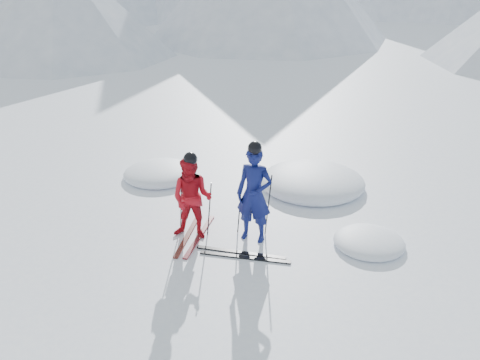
# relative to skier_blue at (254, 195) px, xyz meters

# --- Properties ---
(ground) EXTENTS (160.00, 160.00, 0.00)m
(ground) POSITION_rel_skier_blue_xyz_m (1.21, -0.19, -0.96)
(ground) COLOR white
(ground) RESTS_ON ground
(skier_blue) EXTENTS (0.78, 0.59, 1.91)m
(skier_blue) POSITION_rel_skier_blue_xyz_m (0.00, 0.00, 0.00)
(skier_blue) COLOR #0E1555
(skier_blue) RESTS_ON ground
(skier_red) EXTENTS (0.84, 0.67, 1.67)m
(skier_red) POSITION_rel_skier_blue_xyz_m (-1.19, -0.12, -0.12)
(skier_red) COLOR #B50E1A
(skier_red) RESTS_ON ground
(pole_blue_left) EXTENTS (0.13, 0.09, 1.27)m
(pole_blue_left) POSITION_rel_skier_blue_xyz_m (-0.30, 0.15, -0.32)
(pole_blue_left) COLOR black
(pole_blue_left) RESTS_ON ground
(pole_blue_right) EXTENTS (0.13, 0.08, 1.27)m
(pole_blue_right) POSITION_rel_skier_blue_xyz_m (0.25, 0.25, -0.32)
(pole_blue_right) COLOR black
(pole_blue_right) RESTS_ON ground
(pole_red_left) EXTENTS (0.11, 0.09, 1.11)m
(pole_red_left) POSITION_rel_skier_blue_xyz_m (-1.49, 0.13, -0.40)
(pole_red_left) COLOR black
(pole_red_left) RESTS_ON ground
(pole_red_right) EXTENTS (0.11, 0.08, 1.11)m
(pole_red_right) POSITION_rel_skier_blue_xyz_m (-0.89, 0.03, -0.40)
(pole_red_right) COLOR black
(pole_red_right) RESTS_ON ground
(ski_worn_left) EXTENTS (0.12, 1.70, 0.03)m
(ski_worn_left) POSITION_rel_skier_blue_xyz_m (-1.31, -0.12, -0.94)
(ski_worn_left) COLOR black
(ski_worn_left) RESTS_ON ground
(ski_worn_right) EXTENTS (0.24, 1.70, 0.03)m
(ski_worn_right) POSITION_rel_skier_blue_xyz_m (-1.07, -0.12, -0.94)
(ski_worn_right) COLOR black
(ski_worn_right) RESTS_ON ground
(ski_loose_a) EXTENTS (1.70, 0.23, 0.03)m
(ski_loose_a) POSITION_rel_skier_blue_xyz_m (-0.16, -0.58, -0.94)
(ski_loose_a) COLOR black
(ski_loose_a) RESTS_ON ground
(ski_loose_b) EXTENTS (1.70, 0.17, 0.03)m
(ski_loose_b) POSITION_rel_skier_blue_xyz_m (-0.06, -0.73, -0.94)
(ski_loose_b) COLOR black
(ski_loose_b) RESTS_ON ground
(snow_lumps) EXTENTS (6.56, 4.50, 0.55)m
(snow_lumps) POSITION_rel_skier_blue_xyz_m (0.23, 2.40, -0.96)
(snow_lumps) COLOR white
(snow_lumps) RESTS_ON ground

